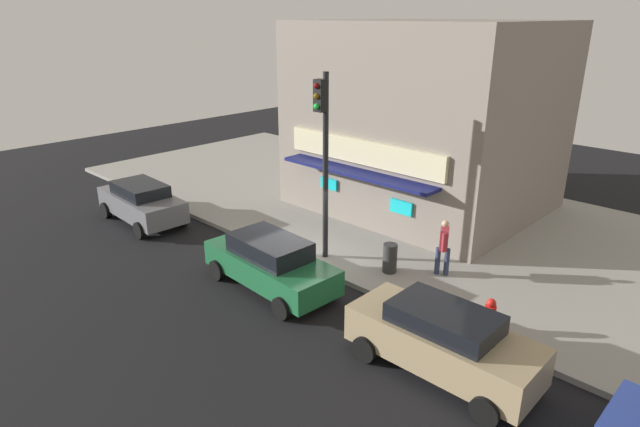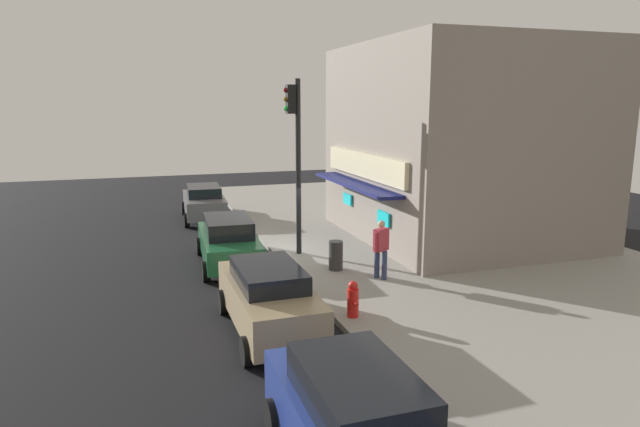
{
  "view_description": "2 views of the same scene",
  "coord_description": "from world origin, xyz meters",
  "px_view_note": "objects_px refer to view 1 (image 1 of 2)",
  "views": [
    {
      "loc": [
        11.41,
        -10.95,
        7.75
      ],
      "look_at": [
        -0.04,
        1.06,
        1.51
      ],
      "focal_mm": 29.82,
      "sensor_mm": 36.0,
      "label": 1
    },
    {
      "loc": [
        18.52,
        -4.43,
        5.38
      ],
      "look_at": [
        0.57,
        1.55,
        1.58
      ],
      "focal_mm": 31.06,
      "sensor_mm": 36.0,
      "label": 2
    }
  ],
  "objects_px": {
    "parked_car_tan": "(442,340)",
    "pedestrian": "(444,245)",
    "fire_hydrant": "(490,316)",
    "parked_car_green": "(270,262)",
    "trash_can": "(390,258)",
    "parked_car_grey": "(142,202)",
    "traffic_light": "(324,145)"
  },
  "relations": [
    {
      "from": "fire_hydrant",
      "to": "parked_car_green",
      "type": "height_order",
      "value": "parked_car_green"
    },
    {
      "from": "trash_can",
      "to": "pedestrian",
      "type": "bearing_deg",
      "value": 37.29
    },
    {
      "from": "parked_car_grey",
      "to": "parked_car_tan",
      "type": "bearing_deg",
      "value": -0.47
    },
    {
      "from": "parked_car_green",
      "to": "parked_car_tan",
      "type": "bearing_deg",
      "value": 0.0
    },
    {
      "from": "parked_car_green",
      "to": "parked_car_tan",
      "type": "distance_m",
      "value": 5.86
    },
    {
      "from": "fire_hydrant",
      "to": "trash_can",
      "type": "bearing_deg",
      "value": 166.13
    },
    {
      "from": "fire_hydrant",
      "to": "pedestrian",
      "type": "relative_size",
      "value": 0.51
    },
    {
      "from": "traffic_light",
      "to": "parked_car_grey",
      "type": "relative_size",
      "value": 1.39
    },
    {
      "from": "parked_car_green",
      "to": "pedestrian",
      "type": "bearing_deg",
      "value": 49.58
    },
    {
      "from": "pedestrian",
      "to": "parked_car_grey",
      "type": "distance_m",
      "value": 11.84
    },
    {
      "from": "trash_can",
      "to": "parked_car_tan",
      "type": "relative_size",
      "value": 0.21
    },
    {
      "from": "parked_car_grey",
      "to": "parked_car_green",
      "type": "xyz_separation_m",
      "value": [
        7.76,
        -0.11,
        0.0
      ]
    },
    {
      "from": "fire_hydrant",
      "to": "pedestrian",
      "type": "xyz_separation_m",
      "value": [
        -2.55,
        1.91,
        0.56
      ]
    },
    {
      "from": "traffic_light",
      "to": "fire_hydrant",
      "type": "bearing_deg",
      "value": -2.68
    },
    {
      "from": "trash_can",
      "to": "parked_car_green",
      "type": "bearing_deg",
      "value": -125.16
    },
    {
      "from": "fire_hydrant",
      "to": "parked_car_grey",
      "type": "distance_m",
      "value": 13.87
    },
    {
      "from": "pedestrian",
      "to": "trash_can",
      "type": "bearing_deg",
      "value": -142.71
    },
    {
      "from": "fire_hydrant",
      "to": "trash_can",
      "type": "height_order",
      "value": "trash_can"
    },
    {
      "from": "fire_hydrant",
      "to": "trash_can",
      "type": "distance_m",
      "value": 3.94
    },
    {
      "from": "parked_car_grey",
      "to": "parked_car_green",
      "type": "distance_m",
      "value": 7.76
    },
    {
      "from": "fire_hydrant",
      "to": "parked_car_grey",
      "type": "relative_size",
      "value": 0.21
    },
    {
      "from": "trash_can",
      "to": "parked_car_green",
      "type": "distance_m",
      "value": 3.73
    },
    {
      "from": "pedestrian",
      "to": "parked_car_green",
      "type": "distance_m",
      "value": 5.28
    },
    {
      "from": "parked_car_green",
      "to": "fire_hydrant",
      "type": "bearing_deg",
      "value": 19.38
    },
    {
      "from": "parked_car_grey",
      "to": "traffic_light",
      "type": "bearing_deg",
      "value": 16.47
    },
    {
      "from": "trash_can",
      "to": "parked_car_grey",
      "type": "height_order",
      "value": "parked_car_grey"
    },
    {
      "from": "traffic_light",
      "to": "parked_car_tan",
      "type": "bearing_deg",
      "value": -21.85
    },
    {
      "from": "parked_car_tan",
      "to": "pedestrian",
      "type": "bearing_deg",
      "value": 121.31
    },
    {
      "from": "fire_hydrant",
      "to": "parked_car_tan",
      "type": "bearing_deg",
      "value": -93.02
    },
    {
      "from": "pedestrian",
      "to": "parked_car_tan",
      "type": "distance_m",
      "value": 4.71
    },
    {
      "from": "fire_hydrant",
      "to": "pedestrian",
      "type": "height_order",
      "value": "pedestrian"
    },
    {
      "from": "traffic_light",
      "to": "pedestrian",
      "type": "bearing_deg",
      "value": 24.99
    }
  ]
}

